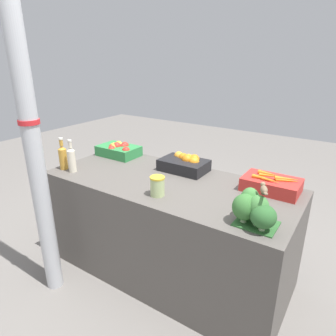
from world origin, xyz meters
The scene contains 11 objects.
ground_plane centered at (0.00, 0.00, 0.00)m, with size 10.00×10.00×0.00m, color slate.
market_table centered at (0.00, 0.00, 0.39)m, with size 1.84×0.80×0.79m, color #56514C.
support_pole centered at (-0.62, -0.62, 1.15)m, with size 0.13×0.13×2.29m.
apple_crate centered at (-0.70, 0.24, 0.84)m, with size 0.37×0.24×0.13m.
orange_crate centered at (-0.01, 0.26, 0.85)m, with size 0.37×0.24×0.13m.
carrot_crate centered at (0.67, 0.24, 0.84)m, with size 0.37×0.24×0.12m.
broccoli_pile centered at (0.71, -0.25, 0.88)m, with size 0.24×0.22×0.18m.
juice_bottle_amber centered at (-0.83, -0.26, 0.89)m, with size 0.06×0.06×0.26m.
juice_bottle_cloudy centered at (-0.73, -0.26, 0.89)m, with size 0.06×0.06×0.26m.
pickle_jar centered at (0.08, -0.24, 0.85)m, with size 0.10×0.10×0.13m.
sparrow_bird centered at (0.75, -0.23, 1.00)m, with size 0.07×0.13×0.05m.
Camera 1 is at (1.11, -1.68, 1.65)m, focal length 32.00 mm.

